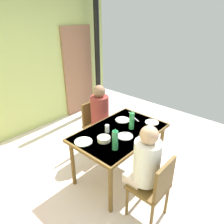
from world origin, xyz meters
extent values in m
plane|color=silver|center=(0.00, 0.00, 0.00)|extent=(5.93, 5.93, 0.00)
cube|color=#B3C46E|center=(0.00, 2.28, 1.37)|extent=(4.41, 0.10, 2.74)
cube|color=#906247|center=(1.35, 2.20, 1.00)|extent=(0.80, 0.05, 2.00)
cylinder|color=black|center=(1.72, 1.93, 1.37)|extent=(0.12, 0.12, 2.74)
cube|color=brown|center=(0.23, 0.00, 0.74)|extent=(1.32, 0.85, 0.04)
cube|color=beige|center=(0.23, 0.00, 0.76)|extent=(1.27, 0.81, 0.00)
cylinder|color=brown|center=(-0.36, -0.36, 0.36)|extent=(0.06, 0.06, 0.72)
cylinder|color=brown|center=(0.82, -0.36, 0.36)|extent=(0.06, 0.06, 0.72)
cylinder|color=brown|center=(-0.36, 0.35, 0.36)|extent=(0.06, 0.06, 0.72)
cylinder|color=brown|center=(0.82, 0.35, 0.36)|extent=(0.06, 0.06, 0.72)
cube|color=brown|center=(-0.10, -0.71, 0.45)|extent=(0.40, 0.40, 0.04)
cube|color=brown|center=(-0.10, -0.89, 0.66)|extent=(0.38, 0.04, 0.42)
cylinder|color=brown|center=(-0.27, -0.54, 0.21)|extent=(0.04, 0.04, 0.41)
cylinder|color=brown|center=(0.07, -0.54, 0.21)|extent=(0.04, 0.04, 0.41)
cylinder|color=brown|center=(-0.27, -0.88, 0.21)|extent=(0.04, 0.04, 0.41)
cylinder|color=brown|center=(0.07, -0.88, 0.21)|extent=(0.04, 0.04, 0.41)
cube|color=brown|center=(0.49, 0.70, 0.45)|extent=(0.40, 0.40, 0.04)
cube|color=brown|center=(0.49, 0.88, 0.66)|extent=(0.38, 0.04, 0.42)
cylinder|color=brown|center=(0.66, 0.53, 0.21)|extent=(0.04, 0.04, 0.41)
cylinder|color=brown|center=(0.32, 0.53, 0.21)|extent=(0.04, 0.04, 0.41)
cylinder|color=brown|center=(0.66, 0.87, 0.21)|extent=(0.04, 0.04, 0.41)
cylinder|color=brown|center=(0.32, 0.87, 0.21)|extent=(0.04, 0.04, 0.41)
cube|color=silver|center=(-0.10, -0.55, 0.51)|extent=(0.30, 0.22, 0.12)
cylinder|color=silver|center=(-0.10, -0.66, 0.77)|extent=(0.30, 0.30, 0.52)
sphere|color=tan|center=(-0.10, -0.66, 1.12)|extent=(0.20, 0.20, 0.20)
cube|color=maroon|center=(0.49, 0.54, 0.51)|extent=(0.30, 0.22, 0.12)
cylinder|color=maroon|center=(0.49, 0.65, 0.77)|extent=(0.30, 0.30, 0.52)
sphere|color=#846047|center=(0.49, 0.65, 1.12)|extent=(0.20, 0.20, 0.20)
cylinder|color=green|center=(0.39, -0.08, 0.88)|extent=(0.07, 0.07, 0.25)
cone|color=#3E9454|center=(0.39, -0.08, 1.02)|extent=(0.05, 0.05, 0.04)
cylinder|color=#2A834F|center=(-0.14, -0.23, 0.88)|extent=(0.07, 0.07, 0.25)
cone|color=#208B4E|center=(-0.14, -0.23, 1.03)|extent=(0.05, 0.05, 0.04)
cylinder|color=beige|center=(-0.09, 0.00, 0.79)|extent=(0.17, 0.17, 0.05)
cylinder|color=white|center=(0.17, -0.14, 0.76)|extent=(0.21, 0.21, 0.01)
cylinder|color=white|center=(0.74, -0.20, 0.76)|extent=(0.20, 0.20, 0.01)
cylinder|color=silver|center=(0.50, 0.18, 0.76)|extent=(0.22, 0.22, 0.01)
cylinder|color=white|center=(-0.29, 0.17, 0.76)|extent=(0.23, 0.23, 0.01)
cylinder|color=silver|center=(0.09, 0.12, 0.81)|extent=(0.06, 0.06, 0.11)
cube|color=silver|center=(0.66, 0.03, 0.76)|extent=(0.08, 0.14, 0.00)
cube|color=silver|center=(0.77, 0.20, 0.76)|extent=(0.06, 0.15, 0.00)
camera|label=1|loc=(-1.71, -1.58, 2.26)|focal=33.41mm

